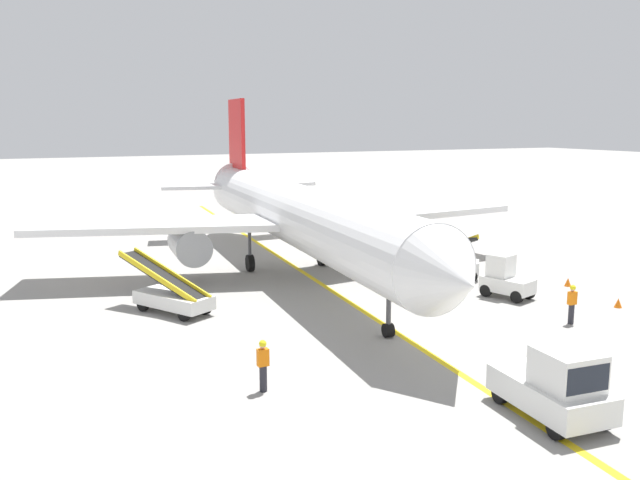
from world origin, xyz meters
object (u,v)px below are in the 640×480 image
ground_crew_wing_walker (572,303)px  baggage_tug_by_cargo_door (505,279)px  baggage_tug_near_wing (454,262)px  belt_loader_aft_hold (172,295)px  safety_cone_nose_left (568,282)px  safety_cone_nose_right (618,303)px  pushback_tug (556,386)px  ground_crew_marshaller (263,364)px  airliner (294,214)px  belt_loader_forward_hold (447,257)px

ground_crew_wing_walker → baggage_tug_by_cargo_door: bearing=85.5°
baggage_tug_near_wing → belt_loader_aft_hold: 15.46m
baggage_tug_by_cargo_door → safety_cone_nose_left: size_ratio=6.12×
ground_crew_wing_walker → safety_cone_nose_right: (3.90, 0.97, -0.69)m
baggage_tug_by_cargo_door → safety_cone_nose_left: (4.48, 0.34, -0.71)m
baggage_tug_near_wing → ground_crew_wing_walker: size_ratio=1.59×
baggage_tug_near_wing → safety_cone_nose_left: (4.37, -3.98, -0.71)m
pushback_tug → baggage_tug_near_wing: size_ratio=1.38×
ground_crew_marshaller → ground_crew_wing_walker: (14.33, 1.28, 0.00)m
airliner → safety_cone_nose_left: bearing=-36.5°
belt_loader_forward_hold → pushback_tug: bearing=-116.6°
belt_loader_aft_hold → ground_crew_wing_walker: belt_loader_aft_hold is taller
safety_cone_nose_right → baggage_tug_near_wing: bearing=113.1°
airliner → safety_cone_nose_right: airliner is taller
pushback_tug → ground_crew_marshaller: 8.79m
belt_loader_forward_hold → ground_crew_wing_walker: (-1.31, -10.72, 0.13)m
belt_loader_aft_hold → ground_crew_marshaller: belt_loader_aft_hold is taller
belt_loader_forward_hold → baggage_tug_by_cargo_door: bearing=-98.9°
belt_loader_aft_hold → safety_cone_nose_left: (19.83, -3.88, -0.56)m
pushback_tug → airliner: bearing=88.8°
ground_crew_wing_walker → safety_cone_nose_left: bearing=45.9°
baggage_tug_by_cargo_door → airliner: bearing=128.9°
belt_loader_forward_hold → ground_crew_wing_walker: 10.80m
pushback_tug → ground_crew_wing_walker: (7.41, 6.70, -0.08)m
safety_cone_nose_right → belt_loader_forward_hold: bearing=104.9°
baggage_tug_by_cargo_door → safety_cone_nose_left: bearing=4.4°
airliner → safety_cone_nose_left: (11.82, -8.75, -3.20)m
baggage_tug_by_cargo_door → safety_cone_nose_left: baggage_tug_by_cargo_door is taller
airliner → pushback_tug: size_ratio=9.48×
ground_crew_marshaller → ground_crew_wing_walker: 14.39m
airliner → belt_loader_forward_hold: (8.29, -3.03, -2.64)m
baggage_tug_near_wing → ground_crew_wing_walker: (-0.47, -8.98, -0.02)m
airliner → ground_crew_marshaller: (-7.36, -15.03, -2.51)m
ground_crew_marshaller → safety_cone_nose_left: bearing=18.1°
pushback_tug → belt_loader_aft_hold: (-7.58, 15.57, -0.22)m
airliner → belt_loader_aft_hold: airliner is taller
baggage_tug_near_wing → belt_loader_aft_hold: size_ratio=0.54×
belt_loader_forward_hold → safety_cone_nose_right: bearing=-75.1°
airliner → belt_loader_forward_hold: 9.21m
baggage_tug_by_cargo_door → safety_cone_nose_left: 4.55m
belt_loader_forward_hold → ground_crew_marshaller: bearing=-142.5°
belt_loader_aft_hold → belt_loader_forward_hold: bearing=6.5°
ground_crew_marshaller → safety_cone_nose_right: 18.38m
ground_crew_marshaller → safety_cone_nose_right: ground_crew_marshaller is taller
belt_loader_aft_hold → ground_crew_wing_walker: (14.98, -8.88, 0.13)m
baggage_tug_near_wing → baggage_tug_by_cargo_door: 4.33m
airliner → belt_loader_aft_hold: size_ratio=7.12×
pushback_tug → ground_crew_marshaller: size_ratio=2.19×
safety_cone_nose_left → ground_crew_wing_walker: bearing=-134.1°
baggage_tug_near_wing → safety_cone_nose_right: bearing=-66.9°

